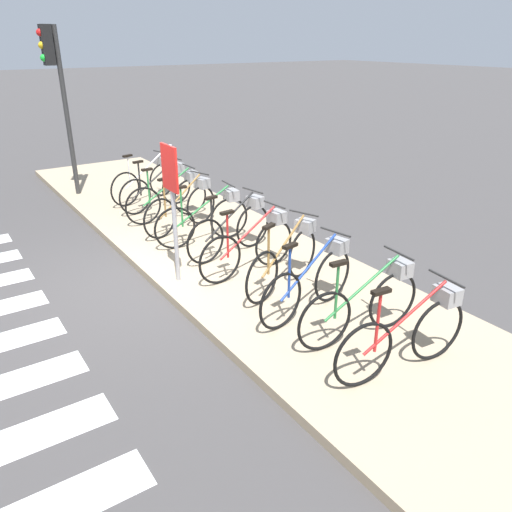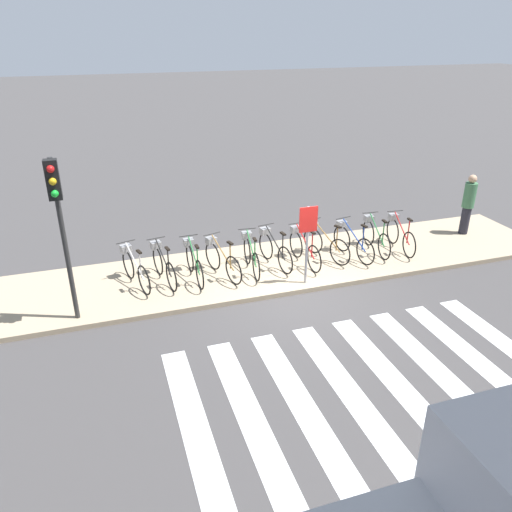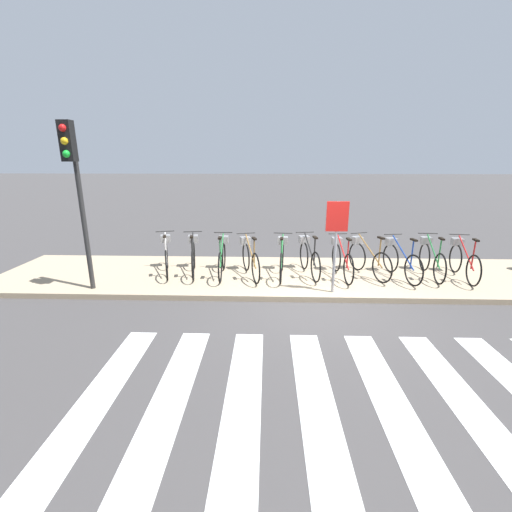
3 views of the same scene
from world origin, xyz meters
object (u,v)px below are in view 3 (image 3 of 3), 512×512
parked_bicycle_0 (166,255)px  parked_bicycle_9 (431,258)px  parked_bicycle_2 (222,256)px  parked_bicycle_3 (250,257)px  parked_bicycle_7 (367,257)px  parked_bicycle_10 (463,259)px  parked_bicycle_5 (309,256)px  parked_bicycle_8 (400,259)px  traffic_light (74,173)px  parked_bicycle_4 (282,257)px  parked_bicycle_6 (341,258)px  sign_post (336,232)px  parked_bicycle_1 (193,255)px

parked_bicycle_0 → parked_bicycle_9: bearing=-0.3°
parked_bicycle_2 → parked_bicycle_3: (0.67, -0.05, 0.00)m
parked_bicycle_2 → parked_bicycle_7: same height
parked_bicycle_0 → parked_bicycle_10: same height
parked_bicycle_5 → parked_bicycle_8: same height
parked_bicycle_0 → parked_bicycle_7: same height
parked_bicycle_10 → parked_bicycle_7: bearing=177.0°
parked_bicycle_2 → parked_bicycle_9: same height
traffic_light → parked_bicycle_8: bearing=8.8°
parked_bicycle_10 → parked_bicycle_5: bearing=177.9°
parked_bicycle_5 → parked_bicycle_8: bearing=-4.5°
parked_bicycle_0 → parked_bicycle_10: size_ratio=0.97×
parked_bicycle_3 → parked_bicycle_4: (0.77, 0.04, 0.00)m
parked_bicycle_10 → parked_bicycle_6: bearing=-179.7°
parked_bicycle_7 → sign_post: size_ratio=0.83×
parked_bicycle_3 → sign_post: size_ratio=0.85×
parked_bicycle_10 → parked_bicycle_0: bearing=178.9°
parked_bicycle_3 → parked_bicycle_6: (2.18, 0.01, 0.00)m
parked_bicycle_1 → parked_bicycle_3: same height
parked_bicycle_5 → traffic_light: 5.36m
parked_bicycle_4 → parked_bicycle_9: same height
parked_bicycle_6 → parked_bicycle_9: (2.15, 0.12, 0.00)m
parked_bicycle_2 → parked_bicycle_7: (3.49, 0.09, 0.00)m
parked_bicycle_5 → parked_bicycle_1: bearing=-179.6°
traffic_light → sign_post: size_ratio=1.78×
parked_bicycle_2 → parked_bicycle_9: (5.00, 0.07, 0.00)m
parked_bicycle_2 → parked_bicycle_7: bearing=1.4°
parked_bicycle_1 → traffic_light: 3.09m
parked_bicycle_4 → parked_bicycle_5: size_ratio=1.01×
parked_bicycle_9 → parked_bicycle_10: bearing=-8.4°
parked_bicycle_5 → sign_post: size_ratio=0.87×
traffic_light → parked_bicycle_2: bearing=22.7°
parked_bicycle_2 → parked_bicycle_10: (5.70, -0.03, 0.00)m
parked_bicycle_0 → sign_post: 4.14m
parked_bicycle_4 → parked_bicycle_1: bearing=177.2°
parked_bicycle_0 → parked_bicycle_3: same height
parked_bicycle_6 → parked_bicycle_10: size_ratio=1.00×
traffic_light → sign_post: traffic_light is taller
parked_bicycle_3 → parked_bicycle_10: (5.03, 0.02, 0.00)m
parked_bicycle_3 → sign_post: bearing=-29.7°
traffic_light → sign_post: 5.32m
parked_bicycle_4 → parked_bicycle_7: 2.05m
parked_bicycle_4 → parked_bicycle_7: size_ratio=1.05×
parked_bicycle_2 → parked_bicycle_4: size_ratio=1.00×
parked_bicycle_3 → parked_bicycle_8: (3.55, -0.01, 0.00)m
parked_bicycle_1 → parked_bicycle_6: (3.57, -0.13, 0.00)m
parked_bicycle_2 → parked_bicycle_0: bearing=175.7°
parked_bicycle_1 → parked_bicycle_10: same height
parked_bicycle_2 → sign_post: bearing=-23.7°
traffic_light → parked_bicycle_7: bearing=11.2°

